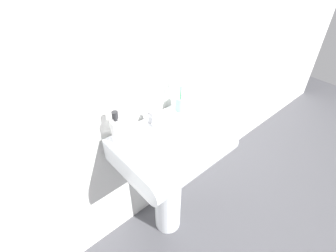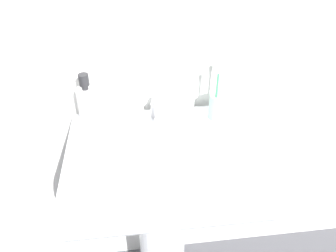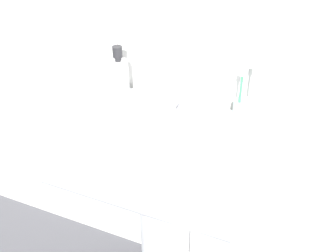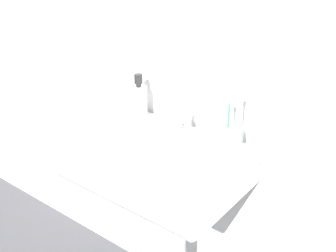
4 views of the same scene
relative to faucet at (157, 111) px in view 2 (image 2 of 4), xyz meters
The scene contains 6 objects.
wall_back 0.33m from the faucet, 90.89° to the left, with size 5.00×0.05×2.40m, color silver.
sink_pedestal 0.55m from the faucet, 90.87° to the right, with size 0.18×0.18×0.72m, color white.
sink_basin 0.20m from the faucet, 90.61° to the right, with size 0.57×0.45×0.14m.
faucet is the anchor object (origin of this frame).
toothbrush_cup 0.21m from the faucet, ahead, with size 0.07×0.07×0.22m.
soap_bottle 0.23m from the faucet, behind, with size 0.06×0.06×0.18m.
Camera 2 is at (-0.07, -0.79, 1.49)m, focal length 35.00 mm.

